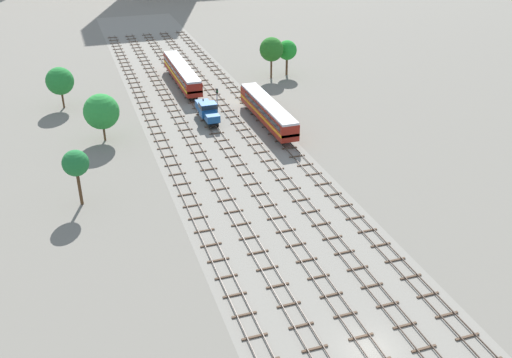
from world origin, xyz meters
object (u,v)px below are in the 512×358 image
object	(u,v)px
shunter_loco_centre_left_near	(208,110)
signal_post_nearest	(217,98)
diesel_railcar_centre_right_nearest	(268,110)
passenger_coach_centre_left_mid	(182,73)

from	to	relation	value
shunter_loco_centre_left_near	signal_post_nearest	bearing A→B (deg)	41.37
signal_post_nearest	diesel_railcar_centre_right_nearest	bearing A→B (deg)	-45.56
diesel_railcar_centre_right_nearest	shunter_loco_centre_left_near	size ratio (longest dim) A/B	2.42
diesel_railcar_centre_right_nearest	passenger_coach_centre_left_mid	size ratio (longest dim) A/B	0.93
diesel_railcar_centre_right_nearest	signal_post_nearest	world-z (taller)	signal_post_nearest
diesel_railcar_centre_right_nearest	passenger_coach_centre_left_mid	distance (m)	26.27
shunter_loco_centre_left_near	signal_post_nearest	xyz separation A→B (m)	(2.21, 1.94, 1.16)
shunter_loco_centre_left_near	passenger_coach_centre_left_mid	size ratio (longest dim) A/B	0.38
shunter_loco_centre_left_near	passenger_coach_centre_left_mid	world-z (taller)	passenger_coach_centre_left_mid
diesel_railcar_centre_right_nearest	signal_post_nearest	xyz separation A→B (m)	(-6.62, 6.75, 0.58)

